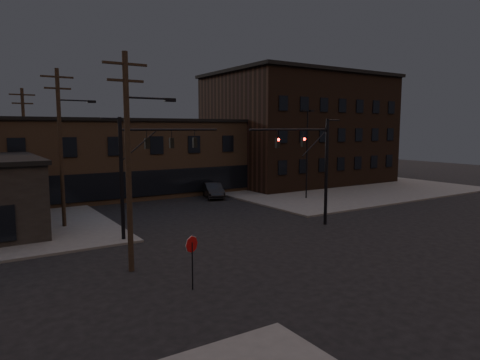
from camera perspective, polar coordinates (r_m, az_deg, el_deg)
name	(u,v)px	position (r m, az deg, el deg)	size (l,w,h in m)	color
ground	(298,252)	(26.00, 7.81, -9.44)	(140.00, 140.00, 0.00)	black
sidewalk_ne	(317,184)	(56.50, 10.25, -0.55)	(30.00, 30.00, 0.15)	#474744
building_row	(137,158)	(49.76, -13.60, 2.92)	(40.00, 12.00, 8.00)	brown
building_right	(298,131)	(59.02, 7.73, 6.56)	(22.00, 16.00, 14.00)	black
traffic_signal_near	(315,161)	(31.98, 10.00, 2.57)	(7.12, 0.24, 8.00)	black
traffic_signal_far	(141,163)	(28.64, -13.12, 2.17)	(7.12, 0.24, 8.00)	black
stop_sign	(192,250)	(19.61, -6.42, -9.25)	(0.72, 0.33, 2.48)	black
utility_pole_near	(129,157)	(22.04, -14.55, 2.99)	(3.70, 0.28, 11.00)	black
utility_pole_mid	(61,145)	(33.43, -22.72, 4.38)	(3.70, 0.28, 11.50)	black
utility_pole_far	(25,144)	(45.17, -26.74, 4.26)	(2.20, 0.28, 11.00)	black
lot_light_a	(307,146)	(44.10, 8.93, 4.51)	(1.50, 0.28, 9.14)	black
lot_light_b	(317,143)	(51.83, 10.22, 4.83)	(1.50, 0.28, 9.14)	black
parked_car_lot_a	(272,183)	(50.85, 4.32, -0.39)	(1.66, 4.13, 1.41)	black
parked_car_lot_b	(296,180)	(53.59, 7.52, -0.05)	(1.98, 4.88, 1.42)	#B0AFB2
car_crossing	(213,190)	(45.26, -3.61, -1.36)	(1.68, 4.82, 1.59)	black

